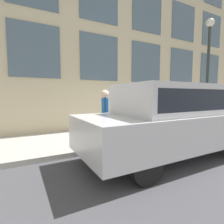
# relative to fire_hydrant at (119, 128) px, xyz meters

# --- Properties ---
(ground_plane) EXTENTS (80.00, 80.00, 0.00)m
(ground_plane) POSITION_rel_fire_hydrant_xyz_m (-0.50, -0.38, -0.52)
(ground_plane) COLOR #47474C
(sidewalk) EXTENTS (2.83, 60.00, 0.13)m
(sidewalk) POSITION_rel_fire_hydrant_xyz_m (0.92, -0.38, -0.45)
(sidewalk) COLOR #B2ADA3
(sidewalk) RESTS_ON ground_plane
(building_facade) EXTENTS (0.33, 40.00, 10.10)m
(building_facade) POSITION_rel_fire_hydrant_xyz_m (2.48, -0.38, 4.54)
(building_facade) COLOR #C6B793
(building_facade) RESTS_ON ground_plane
(fire_hydrant) EXTENTS (0.37, 0.47, 0.76)m
(fire_hydrant) POSITION_rel_fire_hydrant_xyz_m (0.00, 0.00, 0.00)
(fire_hydrant) COLOR #2D7260
(fire_hydrant) RESTS_ON sidewalk
(person) EXTENTS (0.39, 0.26, 1.62)m
(person) POSITION_rel_fire_hydrant_xyz_m (0.27, 0.37, 0.59)
(person) COLOR #726651
(person) RESTS_ON sidewalk
(parked_truck_silver_near) EXTENTS (1.90, 4.73, 1.84)m
(parked_truck_silver_near) POSITION_rel_fire_hydrant_xyz_m (-1.60, -0.64, 0.52)
(parked_truck_silver_near) COLOR black
(parked_truck_silver_near) RESTS_ON ground_plane
(street_lamp) EXTENTS (0.36, 0.36, 4.83)m
(street_lamp) POSITION_rel_fire_hydrant_xyz_m (0.26, -4.81, 2.65)
(street_lamp) COLOR #2D332D
(street_lamp) RESTS_ON sidewalk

